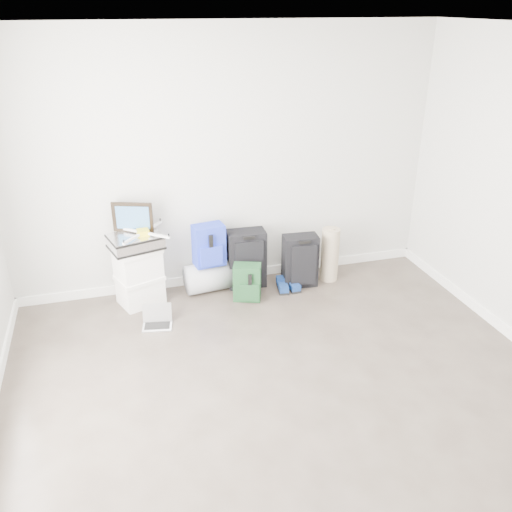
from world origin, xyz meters
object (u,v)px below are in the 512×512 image
object	(u,v)px
duffel_bag	(210,277)
large_suitcase	(246,259)
briefcase	(135,242)
carry_on	(300,261)
laptop	(157,320)
boxes_stack	(139,276)

from	to	relation	value
duffel_bag	large_suitcase	size ratio (longest dim) A/B	0.81
briefcase	carry_on	size ratio (longest dim) A/B	0.85
briefcase	laptop	xyz separation A→B (m)	(0.11, -0.48, -0.64)
duffel_bag	large_suitcase	distance (m)	0.44
briefcase	duffel_bag	bearing A→B (deg)	-9.84
boxes_stack	laptop	distance (m)	0.56
briefcase	large_suitcase	bearing A→B (deg)	-11.56
boxes_stack	carry_on	xyz separation A→B (m)	(1.72, -0.08, -0.02)
briefcase	laptop	bearing A→B (deg)	-92.37
boxes_stack	duffel_bag	world-z (taller)	boxes_stack
briefcase	laptop	world-z (taller)	briefcase
carry_on	laptop	distance (m)	1.68
boxes_stack	carry_on	size ratio (longest dim) A/B	1.07
duffel_bag	large_suitcase	xyz separation A→B (m)	(0.41, 0.00, 0.16)
briefcase	large_suitcase	xyz separation A→B (m)	(1.15, 0.07, -0.37)
boxes_stack	laptop	world-z (taller)	boxes_stack
duffel_bag	laptop	world-z (taller)	duffel_bag
boxes_stack	large_suitcase	bearing A→B (deg)	-16.83
briefcase	boxes_stack	bearing A→B (deg)	0.00
large_suitcase	carry_on	world-z (taller)	large_suitcase
large_suitcase	carry_on	bearing A→B (deg)	-12.64
boxes_stack	large_suitcase	size ratio (longest dim) A/B	0.97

